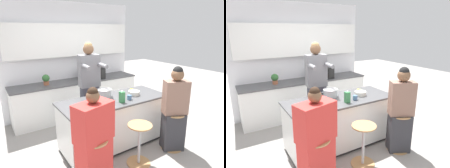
% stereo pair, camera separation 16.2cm
% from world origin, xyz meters
% --- Properties ---
extents(ground_plane, '(16.00, 16.00, 0.00)m').
position_xyz_m(ground_plane, '(0.00, 0.00, 0.00)').
color(ground_plane, gray).
extents(wall_back, '(3.30, 0.22, 2.70)m').
position_xyz_m(wall_back, '(0.00, 1.90, 1.54)').
color(wall_back, white).
rests_on(wall_back, ground_plane).
extents(back_counter, '(3.07, 0.63, 0.88)m').
position_xyz_m(back_counter, '(0.00, 1.60, 0.44)').
color(back_counter, white).
rests_on(back_counter, ground_plane).
extents(kitchen_island, '(1.97, 0.79, 0.89)m').
position_xyz_m(kitchen_island, '(0.00, 0.00, 0.45)').
color(kitchen_island, black).
rests_on(kitchen_island, ground_plane).
extents(bar_stool_leftmost, '(0.38, 0.38, 0.68)m').
position_xyz_m(bar_stool_leftmost, '(-0.79, -0.68, 0.37)').
color(bar_stool_leftmost, tan).
rests_on(bar_stool_leftmost, ground_plane).
extents(bar_stool_center, '(0.38, 0.38, 0.68)m').
position_xyz_m(bar_stool_center, '(0.00, -0.69, 0.37)').
color(bar_stool_center, tan).
rests_on(bar_stool_center, ground_plane).
extents(bar_stool_rightmost, '(0.38, 0.38, 0.68)m').
position_xyz_m(bar_stool_rightmost, '(0.79, -0.68, 0.37)').
color(bar_stool_rightmost, tan).
rests_on(bar_stool_rightmost, ground_plane).
extents(person_cooking, '(0.44, 0.60, 1.85)m').
position_xyz_m(person_cooking, '(-0.17, 0.62, 0.93)').
color(person_cooking, '#383842').
rests_on(person_cooking, ground_plane).
extents(person_wrapped_blanket, '(0.56, 0.40, 1.40)m').
position_xyz_m(person_wrapped_blanket, '(-0.79, -0.69, 0.65)').
color(person_wrapped_blanket, red).
rests_on(person_wrapped_blanket, ground_plane).
extents(person_seated_near, '(0.46, 0.40, 1.50)m').
position_xyz_m(person_seated_near, '(0.78, -0.69, 0.69)').
color(person_seated_near, '#333338').
rests_on(person_seated_near, ground_plane).
extents(cooking_pot, '(0.35, 0.27, 0.14)m').
position_xyz_m(cooking_pot, '(-0.10, 0.18, 0.96)').
color(cooking_pot, '#B7BABC').
rests_on(cooking_pot, kitchen_island).
extents(fruit_bowl, '(0.21, 0.21, 0.08)m').
position_xyz_m(fruit_bowl, '(0.41, -0.03, 0.93)').
color(fruit_bowl, silver).
rests_on(fruit_bowl, kitchen_island).
extents(coffee_cup_near, '(0.12, 0.09, 0.09)m').
position_xyz_m(coffee_cup_near, '(-0.58, -0.19, 0.94)').
color(coffee_cup_near, white).
rests_on(coffee_cup_near, kitchen_island).
extents(coffee_cup_far, '(0.11, 0.08, 0.08)m').
position_xyz_m(coffee_cup_far, '(0.19, -0.19, 0.93)').
color(coffee_cup_far, '#4C7099').
rests_on(coffee_cup_far, kitchen_island).
extents(banana_bunch, '(0.15, 0.11, 0.05)m').
position_xyz_m(banana_bunch, '(0.55, 0.20, 0.91)').
color(banana_bunch, yellow).
rests_on(banana_bunch, kitchen_island).
extents(juice_carton, '(0.08, 0.08, 0.20)m').
position_xyz_m(juice_carton, '(0.00, -0.22, 0.98)').
color(juice_carton, '#38844C').
rests_on(juice_carton, kitchen_island).
extents(microwave, '(0.56, 0.39, 0.29)m').
position_xyz_m(microwave, '(0.38, 1.56, 1.03)').
color(microwave, black).
rests_on(microwave, back_counter).
extents(potted_plant, '(0.16, 0.16, 0.23)m').
position_xyz_m(potted_plant, '(-0.74, 1.60, 1.01)').
color(potted_plant, '#A86042').
rests_on(potted_plant, back_counter).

